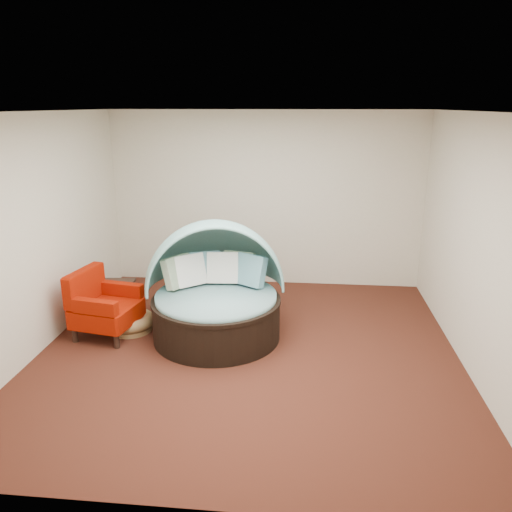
# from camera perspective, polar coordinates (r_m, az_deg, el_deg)

# --- Properties ---
(floor) EXTENTS (5.00, 5.00, 0.00)m
(floor) POSITION_cam_1_polar(r_m,az_deg,el_deg) (6.17, -0.89, -10.80)
(floor) COLOR #471E14
(floor) RESTS_ON ground
(wall_back) EXTENTS (5.00, 0.00, 5.00)m
(wall_back) POSITION_cam_1_polar(r_m,az_deg,el_deg) (8.08, 1.12, 6.45)
(wall_back) COLOR beige
(wall_back) RESTS_ON floor
(wall_front) EXTENTS (5.00, 0.00, 5.00)m
(wall_front) POSITION_cam_1_polar(r_m,az_deg,el_deg) (3.33, -6.03, -9.34)
(wall_front) COLOR beige
(wall_front) RESTS_ON floor
(wall_left) EXTENTS (0.00, 5.00, 5.00)m
(wall_left) POSITION_cam_1_polar(r_m,az_deg,el_deg) (6.44, -23.67, 2.28)
(wall_left) COLOR beige
(wall_left) RESTS_ON floor
(wall_right) EXTENTS (0.00, 5.00, 5.00)m
(wall_right) POSITION_cam_1_polar(r_m,az_deg,el_deg) (5.92, 23.86, 1.07)
(wall_right) COLOR beige
(wall_right) RESTS_ON floor
(ceiling) EXTENTS (5.00, 5.00, 0.00)m
(ceiling) POSITION_cam_1_polar(r_m,az_deg,el_deg) (5.46, -1.03, 16.19)
(ceiling) COLOR white
(ceiling) RESTS_ON wall_back
(canopy_daybed) EXTENTS (2.00, 1.96, 1.49)m
(canopy_daybed) POSITION_cam_1_polar(r_m,az_deg,el_deg) (6.35, -4.66, -3.19)
(canopy_daybed) COLOR black
(canopy_daybed) RESTS_ON floor
(pet_basket) EXTENTS (0.78, 0.78, 0.22)m
(pet_basket) POSITION_cam_1_polar(r_m,az_deg,el_deg) (6.85, -14.12, -7.34)
(pet_basket) COLOR olive
(pet_basket) RESTS_ON floor
(red_armchair) EXTENTS (0.86, 0.86, 0.87)m
(red_armchair) POSITION_cam_1_polar(r_m,az_deg,el_deg) (6.72, -17.12, -5.46)
(red_armchair) COLOR black
(red_armchair) RESTS_ON floor
(side_table) EXTENTS (0.51, 0.51, 0.45)m
(side_table) POSITION_cam_1_polar(r_m,az_deg,el_deg) (7.39, -15.64, -4.17)
(side_table) COLOR black
(side_table) RESTS_ON floor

